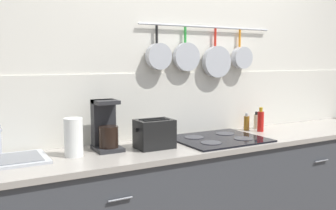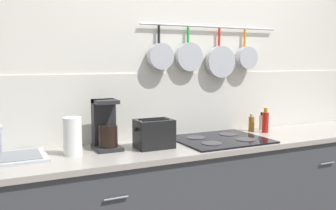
% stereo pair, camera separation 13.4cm
% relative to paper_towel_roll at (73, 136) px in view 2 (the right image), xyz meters
% --- Properties ---
extents(wall_back, '(7.20, 0.15, 2.60)m').
position_rel_paper_towel_roll_xyz_m(wall_back, '(0.98, 0.29, 0.26)').
color(wall_back, silver).
rests_on(wall_back, ground_plane).
extents(cabinet_base, '(3.26, 0.55, 0.86)m').
position_rel_paper_towel_roll_xyz_m(cabinet_base, '(0.98, -0.04, -0.58)').
color(cabinet_base, '#3F4247').
rests_on(cabinet_base, ground_plane).
extents(countertop, '(3.30, 0.57, 0.03)m').
position_rel_paper_towel_roll_xyz_m(countertop, '(0.98, -0.04, -0.13)').
color(countertop, '#A59E93').
rests_on(countertop, cabinet_base).
extents(sink_basin, '(0.49, 0.33, 0.19)m').
position_rel_paper_towel_roll_xyz_m(sink_basin, '(-0.39, 0.07, -0.10)').
color(sink_basin, '#B7BABF').
rests_on(sink_basin, countertop).
extents(paper_towel_roll, '(0.11, 0.11, 0.23)m').
position_rel_paper_towel_roll_xyz_m(paper_towel_roll, '(0.00, 0.00, 0.00)').
color(paper_towel_roll, white).
rests_on(paper_towel_roll, countertop).
extents(coffee_maker, '(0.16, 0.21, 0.32)m').
position_rel_paper_towel_roll_xyz_m(coffee_maker, '(0.23, 0.08, 0.02)').
color(coffee_maker, '#262628').
rests_on(coffee_maker, countertop).
extents(toaster, '(0.25, 0.17, 0.19)m').
position_rel_paper_towel_roll_xyz_m(toaster, '(0.52, -0.04, -0.02)').
color(toaster, black).
rests_on(toaster, countertop).
extents(cooktop, '(0.62, 0.53, 0.01)m').
position_rel_paper_towel_roll_xyz_m(cooktop, '(1.04, -0.03, -0.11)').
color(cooktop, black).
rests_on(cooktop, countertop).
extents(bottle_sesame_oil, '(0.05, 0.05, 0.14)m').
position_rel_paper_towel_roll_xyz_m(bottle_sesame_oil, '(1.46, 0.16, -0.05)').
color(bottle_sesame_oil, '#8C5919').
rests_on(bottle_sesame_oil, countertop).
extents(bottle_olive_oil, '(0.05, 0.05, 0.19)m').
position_rel_paper_towel_roll_xyz_m(bottle_olive_oil, '(1.52, 0.06, -0.03)').
color(bottle_olive_oil, red).
rests_on(bottle_olive_oil, countertop).
extents(bottle_hot_sauce, '(0.04, 0.04, 0.14)m').
position_rel_paper_towel_roll_xyz_m(bottle_hot_sauce, '(1.58, 0.18, -0.05)').
color(bottle_hot_sauce, '#BFB799').
rests_on(bottle_hot_sauce, countertop).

